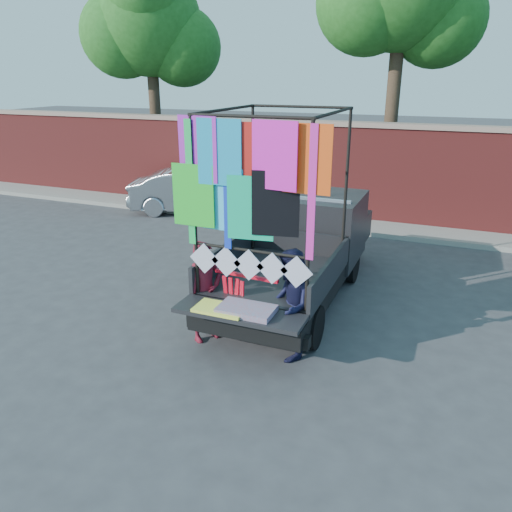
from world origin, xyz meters
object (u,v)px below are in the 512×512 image
at_px(pickup_truck, 304,244).
at_px(sedan, 196,191).
at_px(man, 290,305).
at_px(woman, 206,292).

xyz_separation_m(pickup_truck, sedan, (-4.44, 4.02, -0.22)).
xyz_separation_m(sedan, man, (4.98, -6.45, 0.17)).
height_order(pickup_truck, woman, pickup_truck).
distance_m(woman, man, 1.30).
bearing_deg(woman, man, -60.32).
bearing_deg(man, woman, -106.99).
xyz_separation_m(pickup_truck, woman, (-0.76, -2.41, -0.07)).
bearing_deg(woman, sedan, 59.82).
xyz_separation_m(woman, man, (1.30, -0.01, 0.03)).
bearing_deg(pickup_truck, woman, -107.44).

